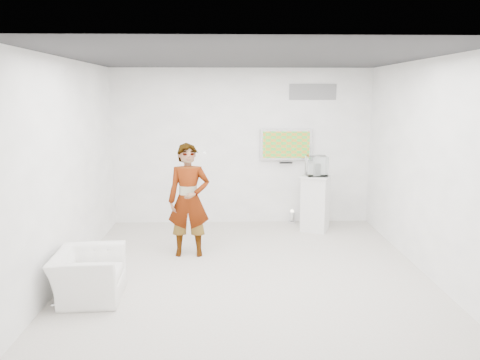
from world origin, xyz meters
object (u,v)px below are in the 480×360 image
at_px(tv, 286,145).
at_px(pedestal, 315,203).
at_px(armchair, 89,275).
at_px(person, 189,200).
at_px(floor_uplight, 292,217).

height_order(tv, pedestal, tv).
bearing_deg(armchair, tv, -43.36).
height_order(tv, person, tv).
bearing_deg(armchair, pedestal, -53.02).
bearing_deg(tv, floor_uplight, -34.35).
bearing_deg(pedestal, floor_uplight, 127.47).
distance_m(tv, armchair, 4.64).
height_order(pedestal, floor_uplight, pedestal).
height_order(person, pedestal, person).
height_order(person, armchair, person).
bearing_deg(armchair, floor_uplight, -45.40).
xyz_separation_m(tv, floor_uplight, (0.13, -0.09, -1.42)).
xyz_separation_m(tv, person, (-1.74, -1.86, -0.66)).
xyz_separation_m(armchair, pedestal, (3.37, 2.85, 0.22)).
relative_size(pedestal, floor_uplight, 3.97).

